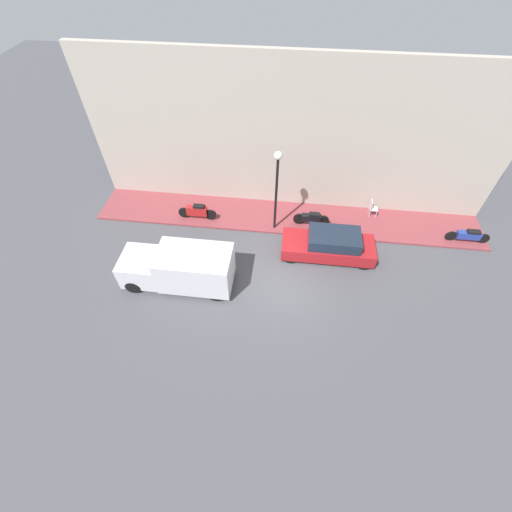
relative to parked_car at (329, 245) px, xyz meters
name	(u,v)px	position (x,y,z in m)	size (l,w,h in m)	color
ground_plane	(281,287)	(-2.19, 2.10, -0.66)	(60.00, 60.00, 0.00)	#47474C
sidewalk	(287,218)	(2.35, 2.10, -0.61)	(2.49, 19.95, 0.10)	brown
building_facade	(294,139)	(3.74, 2.10, 3.16)	(0.30, 19.95, 7.65)	#B2A899
parked_car	(329,245)	(0.00, 0.00, 0.00)	(1.61, 4.29, 1.39)	maroon
delivery_van	(179,268)	(-2.41, 6.51, 0.30)	(1.80, 4.80, 1.89)	silver
motorcycle_black	(311,218)	(1.92, 0.84, -0.14)	(0.30, 1.82, 0.75)	black
motorcycle_red	(197,211)	(1.70, 6.73, -0.09)	(0.30, 1.99, 0.87)	#B21E1E
motorcycle_blue	(469,235)	(1.61, -6.79, -0.17)	(0.30, 2.06, 0.70)	navy
streetlamp	(277,177)	(1.49, 2.69, 2.51)	(0.38, 0.38, 4.36)	black
cafe_chair	(372,207)	(3.04, -2.31, -0.05)	(0.40, 0.40, 0.92)	silver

